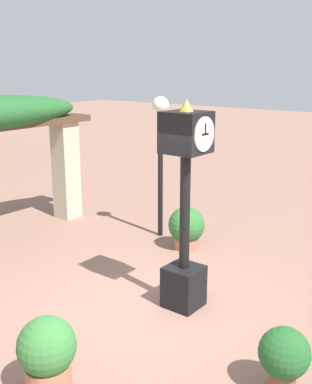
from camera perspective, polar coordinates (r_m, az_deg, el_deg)
ground_plane at (r=7.02m, az=-0.54°, el=-13.68°), size 60.00×60.00×0.00m
pedestal_clock at (r=6.55m, az=3.45°, el=-1.48°), size 0.54×0.59×2.93m
potted_plant_near_left at (r=9.02m, az=3.63°, el=-4.16°), size 0.68×0.68×0.80m
potted_plant_near_right at (r=5.45m, az=14.94°, el=-18.28°), size 0.55×0.55×0.73m
potted_plant_far_left at (r=5.34m, az=-12.77°, el=-18.27°), size 0.61×0.61×0.88m
lamp_post at (r=9.32m, az=0.54°, el=6.61°), size 0.32×0.32×2.78m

